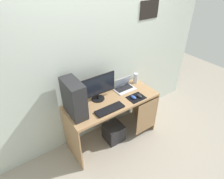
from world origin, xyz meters
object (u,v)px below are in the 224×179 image
object	(u,v)px
speaker	(136,78)
subwoofer	(114,132)
mouse_right	(139,96)
monitor	(98,87)
laptop	(124,86)
keyboard	(110,109)
mouse_left	(133,97)
pc_tower	(74,98)

from	to	relation	value
speaker	subwoofer	xyz separation A→B (m)	(-0.60, -0.22, -0.72)
mouse_right	subwoofer	size ratio (longest dim) A/B	0.33
monitor	mouse_right	xyz separation A→B (m)	(0.53, -0.30, -0.18)
laptop	keyboard	bearing A→B (deg)	-146.97
monitor	laptop	xyz separation A→B (m)	(0.48, 0.01, -0.16)
keyboard	mouse_right	xyz separation A→B (m)	(0.53, -0.00, 0.01)
speaker	mouse_left	size ratio (longest dim) A/B	1.77
pc_tower	laptop	xyz separation A→B (m)	(0.89, 0.11, -0.20)
mouse_left	subwoofer	size ratio (longest dim) A/B	0.33
mouse_right	laptop	bearing A→B (deg)	99.21
mouse_right	monitor	bearing A→B (deg)	150.26
keyboard	mouse_left	xyz separation A→B (m)	(0.43, 0.02, 0.01)
laptop	mouse_right	size ratio (longest dim) A/B	3.38
subwoofer	keyboard	bearing A→B (deg)	-140.66
monitor	keyboard	xyz separation A→B (m)	(0.00, -0.30, -0.19)
monitor	mouse_left	distance (m)	0.55
mouse_left	pc_tower	bearing A→B (deg)	167.91
speaker	pc_tower	bearing A→B (deg)	-172.86
monitor	laptop	world-z (taller)	monitor
speaker	mouse_right	distance (m)	0.42
laptop	mouse_right	distance (m)	0.32
mouse_left	subwoofer	bearing A→B (deg)	159.12
laptop	mouse_left	distance (m)	0.30
laptop	mouse_right	bearing A→B (deg)	-80.79
laptop	mouse_left	bearing A→B (deg)	-98.54
monitor	speaker	bearing A→B (deg)	3.67
monitor	mouse_left	bearing A→B (deg)	-32.56
pc_tower	monitor	world-z (taller)	pc_tower
mouse_left	laptop	bearing A→B (deg)	81.46
pc_tower	mouse_right	size ratio (longest dim) A/B	5.12
mouse_left	monitor	bearing A→B (deg)	147.44
keyboard	mouse_left	world-z (taller)	mouse_left
keyboard	speaker	bearing A→B (deg)	24.70
pc_tower	speaker	world-z (taller)	pc_tower
laptop	monitor	bearing A→B (deg)	-178.46
pc_tower	speaker	xyz separation A→B (m)	(1.16, 0.15, -0.16)
mouse_right	subwoofer	world-z (taller)	mouse_right
laptop	mouse_right	xyz separation A→B (m)	(0.05, -0.32, -0.02)
speaker	mouse_left	distance (m)	0.46
pc_tower	speaker	size ratio (longest dim) A/B	2.89
subwoofer	speaker	bearing A→B (deg)	20.15
speaker	subwoofer	bearing A→B (deg)	-159.85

